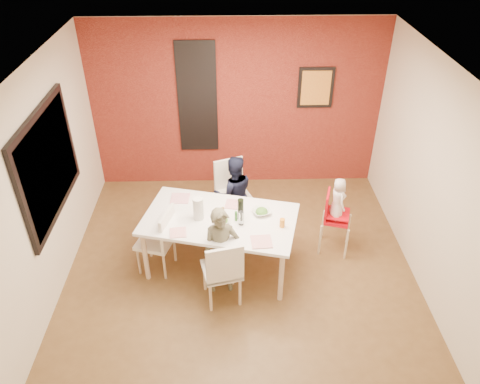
{
  "coord_description": "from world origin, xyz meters",
  "views": [
    {
      "loc": [
        -0.13,
        -4.51,
        4.29
      ],
      "look_at": [
        0.0,
        0.3,
        1.05
      ],
      "focal_mm": 35.0,
      "sensor_mm": 36.0,
      "label": 1
    }
  ],
  "objects_px": {
    "chair_near": "(223,270)",
    "paper_towel_roll": "(198,208)",
    "child_near": "(221,251)",
    "dining_table": "(220,222)",
    "chair_left": "(161,238)",
    "wine_bottle": "(241,209)",
    "toddler": "(338,199)",
    "chair_far": "(231,188)",
    "high_chair": "(334,216)",
    "child_far": "(234,194)"
  },
  "relations": [
    {
      "from": "dining_table",
      "to": "high_chair",
      "type": "relative_size",
      "value": 2.3
    },
    {
      "from": "chair_far",
      "to": "chair_left",
      "type": "distance_m",
      "value": 1.43
    },
    {
      "from": "chair_near",
      "to": "toddler",
      "type": "height_order",
      "value": "toddler"
    },
    {
      "from": "child_near",
      "to": "chair_far",
      "type": "bearing_deg",
      "value": 78.33
    },
    {
      "from": "child_far",
      "to": "toddler",
      "type": "relative_size",
      "value": 1.96
    },
    {
      "from": "chair_left",
      "to": "child_far",
      "type": "xyz_separation_m",
      "value": [
        0.94,
        0.86,
        0.07
      ]
    },
    {
      "from": "high_chair",
      "to": "toddler",
      "type": "relative_size",
      "value": 1.5
    },
    {
      "from": "child_near",
      "to": "paper_towel_roll",
      "type": "height_order",
      "value": "child_near"
    },
    {
      "from": "chair_near",
      "to": "child_far",
      "type": "distance_m",
      "value": 1.48
    },
    {
      "from": "chair_far",
      "to": "child_near",
      "type": "xyz_separation_m",
      "value": [
        -0.14,
        -1.47,
        0.06
      ]
    },
    {
      "from": "dining_table",
      "to": "wine_bottle",
      "type": "bearing_deg",
      "value": -1.9
    },
    {
      "from": "toddler",
      "to": "wine_bottle",
      "type": "xyz_separation_m",
      "value": [
        -1.27,
        -0.31,
        0.09
      ]
    },
    {
      "from": "chair_far",
      "to": "high_chair",
      "type": "distance_m",
      "value": 1.55
    },
    {
      "from": "toddler",
      "to": "chair_near",
      "type": "bearing_deg",
      "value": 109.53
    },
    {
      "from": "chair_near",
      "to": "chair_far",
      "type": "bearing_deg",
      "value": -107.3
    },
    {
      "from": "chair_far",
      "to": "wine_bottle",
      "type": "bearing_deg",
      "value": -105.32
    },
    {
      "from": "chair_far",
      "to": "chair_left",
      "type": "relative_size",
      "value": 1.02
    },
    {
      "from": "child_far",
      "to": "chair_left",
      "type": "bearing_deg",
      "value": 33.31
    },
    {
      "from": "child_near",
      "to": "dining_table",
      "type": "bearing_deg",
      "value": 86.43
    },
    {
      "from": "chair_near",
      "to": "high_chair",
      "type": "height_order",
      "value": "chair_near"
    },
    {
      "from": "toddler",
      "to": "paper_towel_roll",
      "type": "height_order",
      "value": "toddler"
    },
    {
      "from": "child_near",
      "to": "wine_bottle",
      "type": "bearing_deg",
      "value": 52.76
    },
    {
      "from": "chair_left",
      "to": "wine_bottle",
      "type": "height_order",
      "value": "wine_bottle"
    },
    {
      "from": "chair_left",
      "to": "dining_table",
      "type": "bearing_deg",
      "value": 109.38
    },
    {
      "from": "child_far",
      "to": "child_near",
      "type": "bearing_deg",
      "value": 73.01
    },
    {
      "from": "chair_far",
      "to": "child_far",
      "type": "distance_m",
      "value": 0.25
    },
    {
      "from": "chair_left",
      "to": "paper_towel_roll",
      "type": "bearing_deg",
      "value": 111.58
    },
    {
      "from": "child_near",
      "to": "wine_bottle",
      "type": "height_order",
      "value": "child_near"
    },
    {
      "from": "chair_far",
      "to": "wine_bottle",
      "type": "distance_m",
      "value": 1.14
    },
    {
      "from": "chair_far",
      "to": "child_far",
      "type": "bearing_deg",
      "value": -103.69
    },
    {
      "from": "chair_left",
      "to": "chair_far",
      "type": "bearing_deg",
      "value": 156.77
    },
    {
      "from": "chair_near",
      "to": "paper_towel_roll",
      "type": "xyz_separation_m",
      "value": [
        -0.3,
        0.66,
        0.41
      ]
    },
    {
      "from": "dining_table",
      "to": "chair_left",
      "type": "bearing_deg",
      "value": -176.89
    },
    {
      "from": "chair_left",
      "to": "toddler",
      "type": "bearing_deg",
      "value": 114.82
    },
    {
      "from": "chair_near",
      "to": "high_chair",
      "type": "bearing_deg",
      "value": -160.08
    },
    {
      "from": "paper_towel_roll",
      "to": "high_chair",
      "type": "bearing_deg",
      "value": 9.91
    },
    {
      "from": "chair_near",
      "to": "paper_towel_roll",
      "type": "bearing_deg",
      "value": -79.15
    },
    {
      "from": "high_chair",
      "to": "child_far",
      "type": "xyz_separation_m",
      "value": [
        -1.33,
        0.51,
        0.04
      ]
    },
    {
      "from": "dining_table",
      "to": "paper_towel_roll",
      "type": "distance_m",
      "value": 0.34
    },
    {
      "from": "child_far",
      "to": "paper_towel_roll",
      "type": "xyz_separation_m",
      "value": [
        -0.44,
        -0.82,
        0.34
      ]
    },
    {
      "from": "dining_table",
      "to": "toddler",
      "type": "bearing_deg",
      "value": 11.16
    },
    {
      "from": "high_chair",
      "to": "wine_bottle",
      "type": "xyz_separation_m",
      "value": [
        -1.25,
        -0.32,
        0.38
      ]
    },
    {
      "from": "chair_left",
      "to": "paper_towel_roll",
      "type": "height_order",
      "value": "paper_towel_roll"
    },
    {
      "from": "chair_near",
      "to": "toddler",
      "type": "bearing_deg",
      "value": -160.76
    },
    {
      "from": "paper_towel_roll",
      "to": "child_far",
      "type": "bearing_deg",
      "value": 61.4
    },
    {
      "from": "child_far",
      "to": "toddler",
      "type": "distance_m",
      "value": 1.46
    },
    {
      "from": "wine_bottle",
      "to": "chair_far",
      "type": "bearing_deg",
      "value": 95.59
    },
    {
      "from": "child_near",
      "to": "child_far",
      "type": "bearing_deg",
      "value": 75.92
    },
    {
      "from": "high_chair",
      "to": "child_near",
      "type": "bearing_deg",
      "value": 132.05
    },
    {
      "from": "child_near",
      "to": "paper_towel_roll",
      "type": "distance_m",
      "value": 0.6
    }
  ]
}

